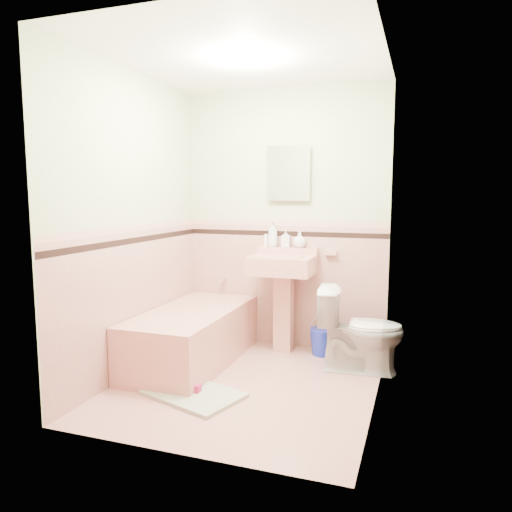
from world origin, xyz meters
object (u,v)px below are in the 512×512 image
(bathtub, at_px, (193,338))
(toilet, at_px, (360,330))
(shoe, at_px, (192,387))
(soap_bottle_right, at_px, (300,240))
(sink, at_px, (282,304))
(soap_bottle_mid, at_px, (286,238))
(medicine_cabinet, at_px, (289,173))
(soap_bottle_left, at_px, (273,234))
(bucket, at_px, (323,342))

(bathtub, bearing_deg, toilet, 10.78)
(shoe, bearing_deg, soap_bottle_right, 69.74)
(sink, bearing_deg, bathtub, -142.07)
(soap_bottle_mid, bearing_deg, sink, -84.19)
(bathtub, relative_size, medicine_cabinet, 3.19)
(bathtub, relative_size, soap_bottle_left, 6.00)
(soap_bottle_mid, xyz_separation_m, soap_bottle_right, (0.14, 0.00, -0.01))
(sink, distance_m, soap_bottle_mid, 0.64)
(soap_bottle_right, xyz_separation_m, toilet, (0.65, -0.43, -0.71))
(bathtub, distance_m, toilet, 1.48)
(sink, relative_size, soap_bottle_left, 3.72)
(soap_bottle_left, xyz_separation_m, shoe, (-0.22, -1.36, -1.06))
(soap_bottle_left, height_order, bucket, soap_bottle_left)
(toilet, bearing_deg, shoe, 124.15)
(medicine_cabinet, distance_m, shoe, 2.18)
(sink, bearing_deg, soap_bottle_left, 129.72)
(sink, distance_m, soap_bottle_left, 0.69)
(soap_bottle_mid, distance_m, shoe, 1.73)
(medicine_cabinet, relative_size, bucket, 1.89)
(soap_bottle_mid, height_order, shoe, soap_bottle_mid)
(medicine_cabinet, distance_m, soap_bottle_right, 0.64)
(sink, height_order, bucket, sink)
(shoe, bearing_deg, medicine_cabinet, 74.61)
(soap_bottle_left, distance_m, shoe, 1.74)
(bathtub, xyz_separation_m, toilet, (1.45, 0.28, 0.13))
(toilet, height_order, bucket, toilet)
(bucket, bearing_deg, soap_bottle_mid, 162.86)
(soap_bottle_left, distance_m, soap_bottle_mid, 0.14)
(medicine_cabinet, bearing_deg, soap_bottle_mid, -121.41)
(medicine_cabinet, xyz_separation_m, soap_bottle_mid, (-0.02, -0.03, -0.62))
(sink, xyz_separation_m, soap_bottle_left, (-0.15, 0.18, 0.65))
(bathtub, xyz_separation_m, bucket, (1.07, 0.58, -0.10))
(soap_bottle_left, xyz_separation_m, toilet, (0.92, -0.43, -0.76))
(soap_bottle_mid, bearing_deg, bucket, -17.14)
(bucket, bearing_deg, medicine_cabinet, 158.19)
(medicine_cabinet, xyz_separation_m, bucket, (0.39, -0.16, -1.58))
(sink, relative_size, bucket, 3.74)
(soap_bottle_mid, height_order, bucket, soap_bottle_mid)
(soap_bottle_left, xyz_separation_m, soap_bottle_mid, (0.13, 0.00, -0.04))
(sink, relative_size, shoe, 6.84)
(bathtub, height_order, soap_bottle_mid, soap_bottle_mid)
(soap_bottle_mid, relative_size, shoe, 1.27)
(soap_bottle_right, xyz_separation_m, bucket, (0.27, -0.13, -0.95))
(bathtub, height_order, medicine_cabinet, medicine_cabinet)
(toilet, height_order, shoe, toilet)
(soap_bottle_left, bearing_deg, soap_bottle_mid, 0.00)
(soap_bottle_mid, xyz_separation_m, toilet, (0.78, -0.43, -0.72))
(soap_bottle_left, height_order, soap_bottle_mid, soap_bottle_left)
(soap_bottle_mid, xyz_separation_m, shoe, (-0.35, -1.36, -1.02))
(medicine_cabinet, height_order, bucket, medicine_cabinet)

